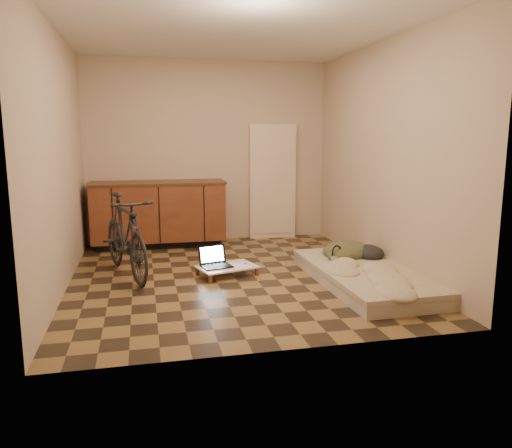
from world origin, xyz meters
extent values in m
cube|color=brown|center=(0.00, 0.00, 0.00)|extent=(3.50, 4.00, 0.00)
cube|color=silver|center=(0.00, 0.00, 2.60)|extent=(3.50, 4.00, 0.00)
cube|color=#C8B39A|center=(0.00, 2.00, 1.30)|extent=(3.50, 0.00, 2.60)
cube|color=#C8B39A|center=(0.00, -2.00, 1.30)|extent=(3.50, 0.00, 2.60)
cube|color=#C8B39A|center=(-1.75, 0.00, 1.30)|extent=(0.00, 4.00, 2.60)
cube|color=#C8B39A|center=(1.75, 0.00, 1.30)|extent=(0.00, 4.00, 2.60)
cube|color=black|center=(-0.75, 1.74, 0.05)|extent=(1.70, 0.48, 0.10)
cube|color=#562918|center=(-0.75, 1.70, 0.49)|extent=(1.80, 0.60, 0.78)
cube|color=#492C1A|center=(-0.75, 1.70, 0.90)|extent=(1.84, 0.62, 0.03)
cube|color=#F5E0C2|center=(0.95, 1.94, 0.85)|extent=(0.70, 0.10, 1.70)
imported|color=black|center=(-1.16, 0.23, 0.51)|extent=(0.89, 1.63, 1.01)
cube|color=#BDB097|center=(1.30, -0.61, 0.06)|extent=(0.96, 1.97, 0.12)
cube|color=beige|center=(1.30, -0.61, 0.15)|extent=(0.98, 1.99, 0.05)
cube|color=brown|center=(-0.29, -0.21, 0.04)|extent=(0.04, 0.04, 0.09)
cube|color=brown|center=(-0.39, 0.12, 0.04)|extent=(0.04, 0.04, 0.09)
cube|color=brown|center=(0.26, -0.05, 0.04)|extent=(0.04, 0.04, 0.09)
cube|color=brown|center=(0.16, 0.28, 0.04)|extent=(0.04, 0.04, 0.09)
cube|color=white|center=(-0.07, 0.04, 0.10)|extent=(0.72, 0.57, 0.02)
cube|color=black|center=(-0.19, 0.02, 0.11)|extent=(0.36, 0.30, 0.02)
cube|color=black|center=(-0.22, 0.16, 0.22)|extent=(0.32, 0.14, 0.20)
cube|color=white|center=(-0.22, 0.16, 0.22)|extent=(0.27, 0.11, 0.17)
ellipsoid|color=silver|center=(0.14, 0.11, 0.12)|extent=(0.07, 0.10, 0.03)
camera|label=1|loc=(-0.95, -5.29, 1.56)|focal=35.00mm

